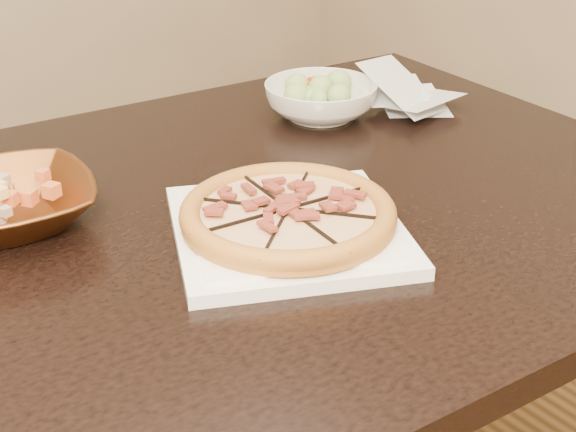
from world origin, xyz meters
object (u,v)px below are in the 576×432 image
plate (288,229)px  salad_bowl (321,100)px  pizza (288,213)px  dining_table (196,276)px  bronze_bowl (4,205)px

plate → salad_bowl: bearing=45.6°
plate → pizza: bearing=15.0°
dining_table → salad_bowl: (0.39, 0.20, 0.12)m
plate → bronze_bowl: 0.38m
plate → salad_bowl: (0.32, 0.32, 0.02)m
plate → salad_bowl: salad_bowl is taller
pizza → salad_bowl: (0.32, 0.32, -0.00)m
dining_table → plate: plate is taller
pizza → dining_table: bearing=121.2°
pizza → salad_bowl: salad_bowl is taller
plate → bronze_bowl: (-0.28, 0.25, 0.02)m
salad_bowl → pizza: bearing=-134.4°
pizza → plate: bearing=-165.0°
pizza → salad_bowl: 0.45m
pizza → bronze_bowl: size_ratio=1.17×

